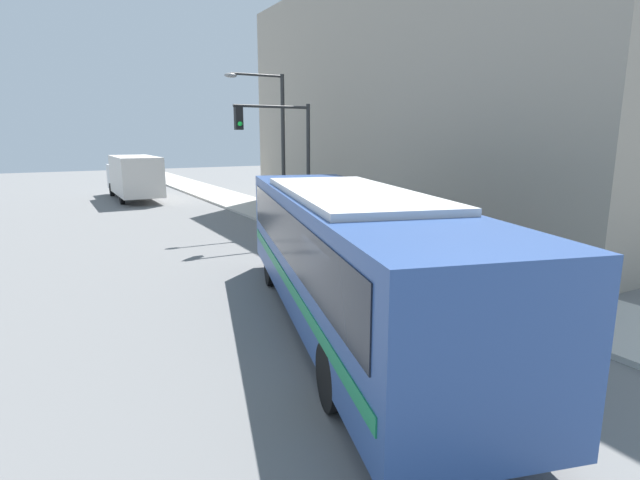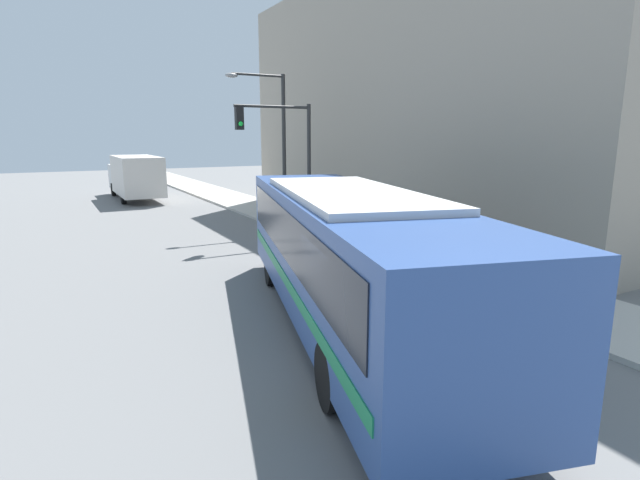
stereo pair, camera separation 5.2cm
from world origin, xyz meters
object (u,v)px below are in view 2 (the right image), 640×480
at_px(parking_meter, 352,224).
at_px(pedestrian_mid_block, 462,248).
at_px(traffic_light_pole, 284,145).
at_px(street_lamp, 276,135).
at_px(city_bus, 347,249).
at_px(delivery_truck, 135,176).
at_px(fire_hydrant, 439,267).
at_px(pedestrian_near_corner, 432,237).

bearing_deg(parking_meter, pedestrian_mid_block, -80.15).
distance_m(traffic_light_pole, street_lamp, 2.85).
relative_size(city_bus, delivery_truck, 1.40).
distance_m(delivery_truck, parking_meter, 20.05).
xyz_separation_m(fire_hydrant, street_lamp, (-0.15, 10.95, 3.71)).
relative_size(delivery_truck, traffic_light_pole, 1.59).
height_order(delivery_truck, fire_hydrant, delivery_truck).
bearing_deg(fire_hydrant, pedestrian_near_corner, 59.95).
distance_m(parking_meter, street_lamp, 7.10).
distance_m(city_bus, traffic_light_pole, 10.55).
relative_size(pedestrian_near_corner, pedestrian_mid_block, 1.14).
distance_m(delivery_truck, street_lamp, 14.12).
distance_m(city_bus, parking_meter, 7.50).
bearing_deg(traffic_light_pole, city_bus, -107.58).
height_order(parking_meter, pedestrian_near_corner, pedestrian_near_corner).
xyz_separation_m(fire_hydrant, pedestrian_mid_block, (0.81, -0.04, 0.49)).
xyz_separation_m(city_bus, pedestrian_near_corner, (4.70, 2.65, -0.69)).
bearing_deg(street_lamp, traffic_light_pole, -107.08).
xyz_separation_m(delivery_truck, pedestrian_mid_block, (5.24, -24.20, -0.62)).
bearing_deg(street_lamp, pedestrian_mid_block, -85.04).
height_order(fire_hydrant, pedestrian_near_corner, pedestrian_near_corner).
height_order(delivery_truck, traffic_light_pole, traffic_light_pole).
bearing_deg(parking_meter, street_lamp, 91.33).
bearing_deg(street_lamp, city_bus, -107.48).
distance_m(city_bus, pedestrian_near_corner, 5.44).
bearing_deg(pedestrian_mid_block, fire_hydrant, 176.82).
relative_size(city_bus, fire_hydrant, 17.21).
height_order(city_bus, delivery_truck, city_bus).
distance_m(traffic_light_pole, pedestrian_near_corner, 7.86).
height_order(delivery_truck, street_lamp, street_lamp).
bearing_deg(city_bus, pedestrian_near_corner, 45.03).
bearing_deg(pedestrian_mid_block, street_lamp, 94.96).
relative_size(street_lamp, pedestrian_near_corner, 3.61).
xyz_separation_m(pedestrian_near_corner, pedestrian_mid_block, (0.21, -1.08, -0.13)).
bearing_deg(parking_meter, pedestrian_near_corner, -80.52).
relative_size(city_bus, parking_meter, 9.22).
distance_m(fire_hydrant, pedestrian_mid_block, 0.94).
height_order(delivery_truck, pedestrian_mid_block, delivery_truck).
distance_m(city_bus, fire_hydrant, 4.60).
distance_m(city_bus, delivery_truck, 25.78).
height_order(city_bus, traffic_light_pole, traffic_light_pole).
bearing_deg(street_lamp, pedestrian_near_corner, -85.71).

